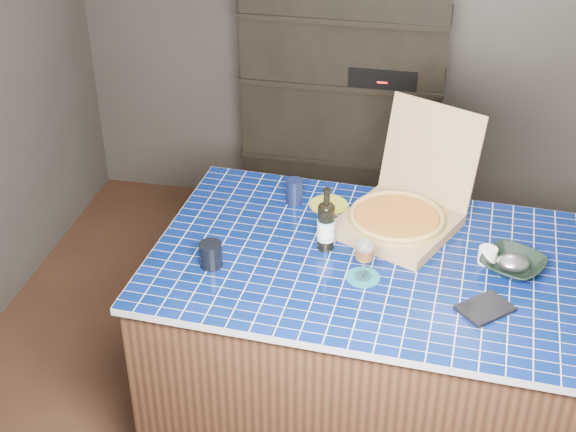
% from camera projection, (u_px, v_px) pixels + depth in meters
% --- Properties ---
extents(room, '(3.50, 3.50, 3.50)m').
position_uv_depth(room, '(296.00, 164.00, 3.51)').
color(room, '#523623').
rests_on(room, ground).
extents(shelving_unit, '(1.20, 0.41, 1.80)m').
position_uv_depth(shelving_unit, '(344.00, 98.00, 4.96)').
color(shelving_unit, black).
rests_on(shelving_unit, floor).
extents(kitchen_island, '(1.90, 1.26, 1.01)m').
position_uv_depth(kitchen_island, '(368.00, 350.00, 3.59)').
color(kitchen_island, '#4E2F1E').
rests_on(kitchen_island, floor).
extents(pizza_box, '(0.64, 0.68, 0.49)m').
position_uv_depth(pizza_box, '(400.00, 214.00, 3.49)').
color(pizza_box, olive).
rests_on(pizza_box, kitchen_island).
extents(mead_bottle, '(0.08, 0.08, 0.29)m').
position_uv_depth(mead_bottle, '(326.00, 225.00, 3.33)').
color(mead_bottle, black).
rests_on(mead_bottle, kitchen_island).
extents(teal_trivet, '(0.14, 0.14, 0.01)m').
position_uv_depth(teal_trivet, '(363.00, 277.00, 3.21)').
color(teal_trivet, '#166573').
rests_on(teal_trivet, kitchen_island).
extents(wine_glass, '(0.08, 0.08, 0.18)m').
position_uv_depth(wine_glass, '(365.00, 251.00, 3.14)').
color(wine_glass, white).
rests_on(wine_glass, teal_trivet).
extents(tumbler, '(0.09, 0.09, 0.11)m').
position_uv_depth(tumbler, '(211.00, 255.00, 3.25)').
color(tumbler, black).
rests_on(tumbler, kitchen_island).
extents(dvd_case, '(0.24, 0.24, 0.02)m').
position_uv_depth(dvd_case, '(485.00, 309.00, 3.03)').
color(dvd_case, black).
rests_on(dvd_case, kitchen_island).
extents(bowl, '(0.33, 0.33, 0.06)m').
position_uv_depth(bowl, '(513.00, 264.00, 3.23)').
color(bowl, black).
rests_on(bowl, kitchen_island).
extents(foil_contents, '(0.13, 0.11, 0.06)m').
position_uv_depth(foil_contents, '(513.00, 262.00, 3.23)').
color(foil_contents, '#B2AFBB').
rests_on(foil_contents, bowl).
extents(white_jar, '(0.08, 0.08, 0.07)m').
position_uv_depth(white_jar, '(488.00, 255.00, 3.29)').
color(white_jar, white).
rests_on(white_jar, kitchen_island).
extents(navy_cup, '(0.08, 0.08, 0.12)m').
position_uv_depth(navy_cup, '(294.00, 191.00, 3.67)').
color(navy_cup, black).
rests_on(navy_cup, kitchen_island).
extents(green_trivet, '(0.18, 0.18, 0.01)m').
position_uv_depth(green_trivet, '(329.00, 205.00, 3.68)').
color(green_trivet, '#B1C029').
rests_on(green_trivet, kitchen_island).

